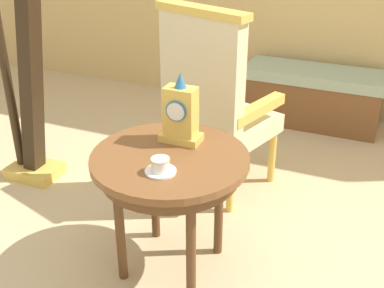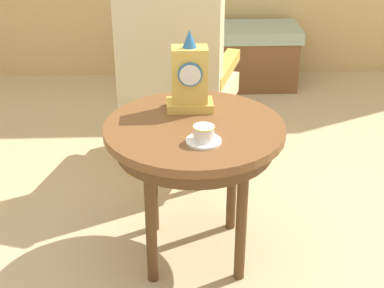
{
  "view_description": "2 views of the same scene",
  "coord_description": "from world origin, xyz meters",
  "px_view_note": "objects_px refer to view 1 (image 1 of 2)",
  "views": [
    {
      "loc": [
        0.93,
        -1.78,
        1.67
      ],
      "look_at": [
        0.15,
        0.09,
        0.64
      ],
      "focal_mm": 46.92,
      "sensor_mm": 36.0,
      "label": 1
    },
    {
      "loc": [
        -0.01,
        -2.05,
        1.59
      ],
      "look_at": [
        0.07,
        0.01,
        0.52
      ],
      "focal_mm": 54.27,
      "sensor_mm": 36.0,
      "label": 2
    }
  ],
  "objects_px": {
    "mantel_clock": "(181,115)",
    "side_table": "(170,170)",
    "harp": "(23,72)",
    "teacup_left": "(160,166)",
    "window_bench": "(313,96)",
    "armchair": "(214,101)"
  },
  "relations": [
    {
      "from": "mantel_clock",
      "to": "side_table",
      "type": "bearing_deg",
      "value": -85.14
    },
    {
      "from": "harp",
      "to": "side_table",
      "type": "bearing_deg",
      "value": -20.88
    },
    {
      "from": "teacup_left",
      "to": "window_bench",
      "type": "xyz_separation_m",
      "value": [
        0.28,
        2.11,
        -0.42
      ]
    },
    {
      "from": "armchair",
      "to": "harp",
      "type": "xyz_separation_m",
      "value": [
        -1.09,
        -0.29,
        0.12
      ]
    },
    {
      "from": "teacup_left",
      "to": "window_bench",
      "type": "relative_size",
      "value": 0.13
    },
    {
      "from": "side_table",
      "to": "window_bench",
      "type": "relative_size",
      "value": 0.67
    },
    {
      "from": "side_table",
      "to": "armchair",
      "type": "relative_size",
      "value": 0.63
    },
    {
      "from": "mantel_clock",
      "to": "window_bench",
      "type": "relative_size",
      "value": 0.32
    },
    {
      "from": "side_table",
      "to": "armchair",
      "type": "bearing_deg",
      "value": 94.92
    },
    {
      "from": "mantel_clock",
      "to": "harp",
      "type": "bearing_deg",
      "value": 165.8
    },
    {
      "from": "mantel_clock",
      "to": "harp",
      "type": "distance_m",
      "value": 1.17
    },
    {
      "from": "teacup_left",
      "to": "window_bench",
      "type": "bearing_deg",
      "value": 82.48
    },
    {
      "from": "side_table",
      "to": "teacup_left",
      "type": "relative_size",
      "value": 5.37
    },
    {
      "from": "armchair",
      "to": "harp",
      "type": "bearing_deg",
      "value": -165.17
    },
    {
      "from": "window_bench",
      "to": "mantel_clock",
      "type": "bearing_deg",
      "value": -99.98
    },
    {
      "from": "side_table",
      "to": "armchair",
      "type": "xyz_separation_m",
      "value": [
        -0.06,
        0.73,
        0.05
      ]
    },
    {
      "from": "teacup_left",
      "to": "mantel_clock",
      "type": "relative_size",
      "value": 0.4
    },
    {
      "from": "side_table",
      "to": "mantel_clock",
      "type": "distance_m",
      "value": 0.26
    },
    {
      "from": "side_table",
      "to": "mantel_clock",
      "type": "relative_size",
      "value": 2.12
    },
    {
      "from": "armchair",
      "to": "window_bench",
      "type": "distance_m",
      "value": 1.34
    },
    {
      "from": "side_table",
      "to": "armchair",
      "type": "height_order",
      "value": "armchair"
    },
    {
      "from": "teacup_left",
      "to": "armchair",
      "type": "distance_m",
      "value": 0.88
    }
  ]
}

